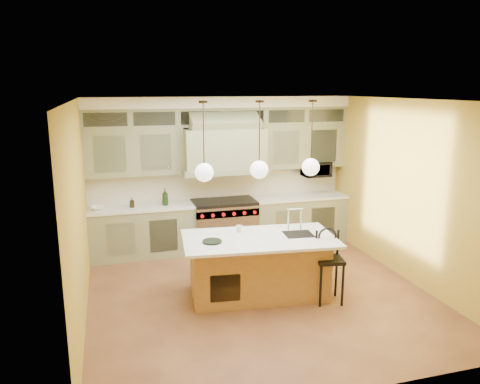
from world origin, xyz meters
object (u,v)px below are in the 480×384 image
object	(u,v)px
kitchen_island	(259,265)
microwave	(316,169)
range	(224,224)
counter_stool	(329,261)

from	to	relation	value
kitchen_island	microwave	world-z (taller)	microwave
range	counter_stool	world-z (taller)	counter_stool
microwave	range	bearing A→B (deg)	-176.88
kitchen_island	microwave	size ratio (longest dim) A/B	4.32
range	kitchen_island	world-z (taller)	kitchen_island
range	microwave	bearing A→B (deg)	3.12
range	counter_stool	bearing A→B (deg)	-71.02
range	counter_stool	size ratio (longest dim) A/B	1.11
counter_stool	microwave	bearing A→B (deg)	79.68
microwave	counter_stool	bearing A→B (deg)	-110.88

